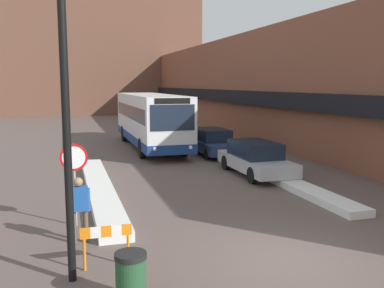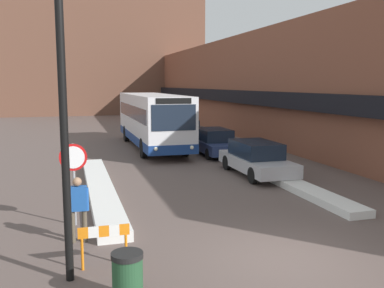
% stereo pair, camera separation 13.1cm
% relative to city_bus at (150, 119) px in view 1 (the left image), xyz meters
% --- Properties ---
extents(ground_plane, '(160.00, 160.00, 0.00)m').
position_rel_city_bus_xyz_m(ground_plane, '(-0.33, -17.77, -1.81)').
color(ground_plane, brown).
extents(building_row_right, '(5.50, 60.00, 7.54)m').
position_rel_city_bus_xyz_m(building_row_right, '(9.64, 6.23, 1.96)').
color(building_row_right, brown).
rests_on(building_row_right, ground_plane).
extents(building_backdrop_far, '(26.00, 8.00, 19.72)m').
position_rel_city_bus_xyz_m(building_backdrop_far, '(-0.33, 32.72, 8.05)').
color(building_backdrop_far, brown).
rests_on(building_backdrop_far, ground_plane).
extents(snow_bank_left, '(0.90, 10.73, 0.30)m').
position_rel_city_bus_xyz_m(snow_bank_left, '(-3.93, -10.33, -1.65)').
color(snow_bank_left, silver).
rests_on(snow_bank_left, ground_plane).
extents(snow_bank_right, '(0.90, 12.15, 0.26)m').
position_rel_city_bus_xyz_m(snow_bank_right, '(3.27, -9.71, -1.68)').
color(snow_bank_right, silver).
rests_on(snow_bank_right, ground_plane).
extents(city_bus, '(2.59, 11.61, 3.32)m').
position_rel_city_bus_xyz_m(city_bus, '(0.00, 0.00, 0.00)').
color(city_bus, silver).
rests_on(city_bus, ground_plane).
extents(parked_car_front, '(1.85, 4.74, 1.47)m').
position_rel_city_bus_xyz_m(parked_car_front, '(2.87, -9.15, -1.06)').
color(parked_car_front, '#B7B7BC').
rests_on(parked_car_front, ground_plane).
extents(parked_car_middle, '(1.80, 4.55, 1.46)m').
position_rel_city_bus_xyz_m(parked_car_middle, '(2.87, -3.49, -1.08)').
color(parked_car_middle, navy).
rests_on(parked_car_middle, ground_plane).
extents(parked_car_back, '(1.86, 4.36, 1.47)m').
position_rel_city_bus_xyz_m(parked_car_back, '(2.87, 2.96, -1.06)').
color(parked_car_back, black).
rests_on(parked_car_back, ground_plane).
extents(stop_sign, '(0.76, 0.08, 2.33)m').
position_rel_city_bus_xyz_m(stop_sign, '(-4.87, -13.93, -0.11)').
color(stop_sign, gray).
rests_on(stop_sign, ground_plane).
extents(street_lamp, '(1.46, 0.36, 7.12)m').
position_rel_city_bus_xyz_m(street_lamp, '(-4.78, -17.43, 2.54)').
color(street_lamp, black).
rests_on(street_lamp, ground_plane).
extents(pedestrian, '(0.54, 0.25, 1.68)m').
position_rel_city_bus_xyz_m(pedestrian, '(-4.81, -15.31, -0.80)').
color(pedestrian, brown).
rests_on(pedestrian, ground_plane).
extents(trash_bin, '(0.59, 0.59, 0.95)m').
position_rel_city_bus_xyz_m(trash_bin, '(-4.02, -18.66, -1.33)').
color(trash_bin, '#234C2D').
rests_on(trash_bin, ground_plane).
extents(construction_barricade, '(1.10, 0.06, 0.94)m').
position_rel_city_bus_xyz_m(construction_barricade, '(-4.31, -17.02, -1.14)').
color(construction_barricade, orange).
rests_on(construction_barricade, ground_plane).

